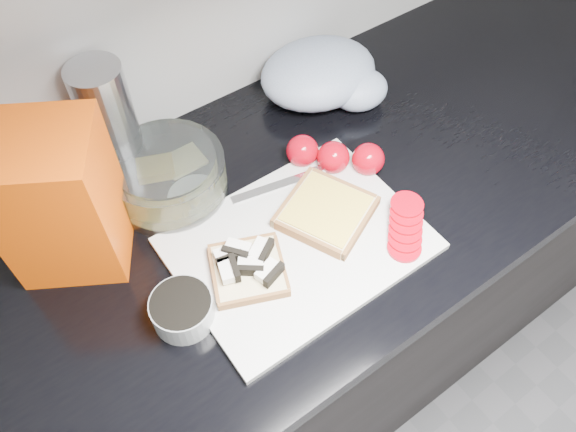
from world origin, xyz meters
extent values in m
cube|color=black|center=(0.00, 1.20, 0.43)|extent=(3.50, 0.60, 0.86)
cube|color=black|center=(0.00, 1.20, 0.88)|extent=(3.50, 0.64, 0.04)
cube|color=silver|center=(0.03, 1.11, 0.91)|extent=(0.40, 0.30, 0.01)
cube|color=beige|center=(-0.07, 1.11, 0.92)|extent=(0.15, 0.15, 0.02)
cube|color=white|center=(-0.09, 1.15, 0.93)|extent=(0.04, 0.03, 0.02)
cube|color=black|center=(-0.09, 1.15, 0.93)|extent=(0.04, 0.02, 0.02)
cube|color=white|center=(-0.07, 1.14, 0.94)|extent=(0.04, 0.05, 0.02)
cube|color=black|center=(-0.07, 1.14, 0.94)|extent=(0.03, 0.04, 0.02)
cube|color=white|center=(-0.04, 1.12, 0.94)|extent=(0.05, 0.04, 0.02)
cube|color=black|center=(-0.04, 1.12, 0.94)|extent=(0.04, 0.03, 0.02)
cube|color=white|center=(-0.11, 1.12, 0.94)|extent=(0.03, 0.04, 0.02)
cube|color=black|center=(-0.11, 1.12, 0.94)|extent=(0.02, 0.04, 0.02)
cube|color=white|center=(-0.07, 1.11, 0.93)|extent=(0.05, 0.04, 0.02)
cube|color=black|center=(-0.07, 1.11, 0.93)|extent=(0.04, 0.03, 0.02)
cube|color=white|center=(-0.06, 1.08, 0.94)|extent=(0.04, 0.03, 0.02)
cube|color=black|center=(-0.06, 1.08, 0.94)|extent=(0.04, 0.02, 0.02)
cube|color=beige|center=(0.10, 1.13, 0.92)|extent=(0.18, 0.18, 0.02)
cube|color=gold|center=(0.10, 1.13, 0.93)|extent=(0.16, 0.16, 0.00)
cylinder|color=#AB0313|center=(0.16, 1.00, 0.92)|extent=(0.07, 0.07, 0.01)
cylinder|color=#AB0313|center=(0.17, 1.01, 0.92)|extent=(0.07, 0.07, 0.01)
cylinder|color=#AB0313|center=(0.18, 1.02, 0.92)|extent=(0.08, 0.08, 0.01)
cylinder|color=#AB0313|center=(0.19, 1.03, 0.93)|extent=(0.08, 0.08, 0.01)
cylinder|color=#AB0313|center=(0.20, 1.04, 0.93)|extent=(0.08, 0.08, 0.01)
cylinder|color=#AB0313|center=(0.21, 1.05, 0.94)|extent=(0.08, 0.08, 0.01)
cube|color=silver|center=(0.06, 1.23, 0.91)|extent=(0.15, 0.05, 0.00)
cube|color=silver|center=(0.17, 1.21, 0.92)|extent=(0.07, 0.03, 0.01)
cylinder|color=#969A9A|center=(-0.19, 1.11, 0.92)|extent=(0.10, 0.10, 0.05)
cylinder|color=black|center=(-0.19, 1.11, 0.94)|extent=(0.09, 0.09, 0.01)
cylinder|color=white|center=(-0.08, 1.26, 0.90)|extent=(0.10, 0.10, 0.01)
cylinder|color=silver|center=(-0.09, 1.34, 0.94)|extent=(0.20, 0.20, 0.08)
cube|color=gold|center=(-0.11, 1.34, 0.93)|extent=(0.07, 0.07, 0.04)
cube|color=#E3D988|center=(-0.06, 1.33, 0.92)|extent=(0.07, 0.06, 0.02)
cube|color=#FD5A04|center=(-0.27, 1.32, 1.03)|extent=(0.21, 0.21, 0.25)
cylinder|color=#ACADB1|center=(-0.13, 1.45, 1.01)|extent=(0.09, 0.09, 0.22)
ellipsoid|color=#A7B7CE|center=(0.28, 1.39, 0.95)|extent=(0.27, 0.22, 0.11)
ellipsoid|color=#A7B7CE|center=(0.33, 1.32, 0.94)|extent=(0.13, 0.11, 0.07)
sphere|color=#AB0313|center=(0.18, 1.21, 0.93)|extent=(0.06, 0.06, 0.06)
sphere|color=#AB0313|center=(0.23, 1.17, 0.93)|extent=(0.06, 0.06, 0.06)
sphere|color=#AB0313|center=(0.14, 1.26, 0.93)|extent=(0.06, 0.06, 0.06)
camera|label=1|loc=(-0.29, 0.70, 1.68)|focal=35.00mm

